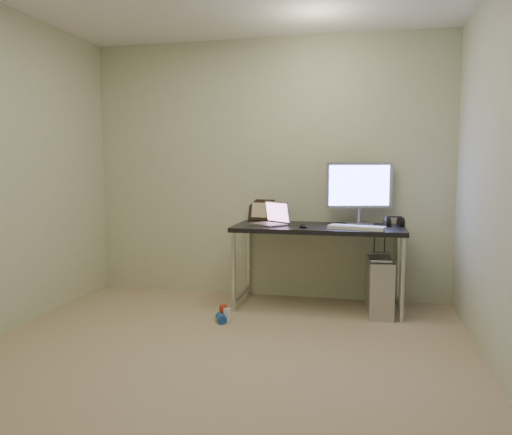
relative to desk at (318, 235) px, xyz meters
The scene contains 18 objects.
floor 1.66m from the desk, 110.92° to the right, with size 3.50×3.50×0.00m, color tan.
wall_back 0.86m from the desk, 148.59° to the left, with size 3.50×0.02×2.50m, color beige.
wall_right 1.95m from the desk, 49.60° to the right, with size 0.02×3.50×2.50m, color beige.
desk is the anchor object (origin of this frame).
tower_computer 0.70m from the desk, 10.29° to the right, with size 0.23×0.48×0.51m.
cable_a 0.63m from the desk, 29.56° to the left, with size 0.01×0.01×0.70m, color black.
cable_b 0.70m from the desk, 24.03° to the left, with size 0.01×0.01×0.72m, color black.
can_red 1.10m from the desk, 143.63° to the right, with size 0.07×0.07×0.12m, color #B42E18.
can_white 1.09m from the desk, 140.52° to the right, with size 0.06×0.06×0.11m, color white.
can_blue 1.15m from the desk, 139.89° to the right, with size 0.07×0.07×0.13m, color #16489E.
laptop 0.45m from the desk, behind, with size 0.39×0.38×0.21m.
monitor 0.58m from the desk, 28.34° to the left, with size 0.60×0.24×0.57m.
keyboard 0.39m from the desk, 27.12° to the right, with size 0.47×0.15×0.03m, color white.
mouse_right 0.54m from the desk, 12.69° to the right, with size 0.06×0.10×0.03m, color black.
mouse_left 0.22m from the desk, 129.14° to the right, with size 0.07×0.11×0.04m, color black.
headphones 0.68m from the desk, ahead, with size 0.19×0.11×0.11m.
picture_frame 0.69m from the desk, 152.58° to the left, with size 0.26×0.03×0.21m, color black.
webcam 0.49m from the desk, 145.75° to the left, with size 0.04×0.04×0.12m.
Camera 1 is at (0.95, -3.05, 1.29)m, focal length 35.00 mm.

